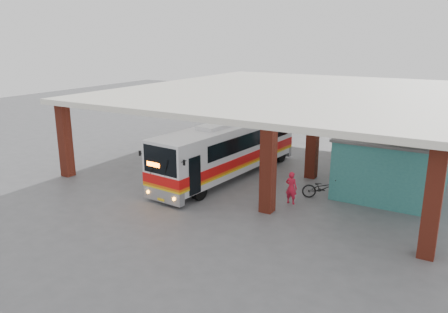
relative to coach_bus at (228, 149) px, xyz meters
name	(u,v)px	position (x,y,z in m)	size (l,w,h in m)	color
ground	(241,183)	(1.23, -0.64, -1.66)	(90.00, 90.00, 0.00)	#515154
brick_columns	(299,132)	(2.66, 4.36, 0.52)	(20.10, 21.60, 4.35)	maroon
canopy_roof	(296,91)	(1.73, 5.86, 2.84)	(21.00, 23.00, 0.30)	silver
shop_building	(397,158)	(8.73, 3.36, -0.09)	(5.20, 8.20, 3.11)	#296867
coach_bus	(228,149)	(0.00, 0.00, 0.00)	(3.38, 11.60, 3.34)	silver
motorcycle	(323,188)	(5.93, -0.63, -1.11)	(0.73, 2.09, 1.10)	black
pedestrian	(291,188)	(4.81, -2.12, -0.84)	(0.60, 0.39, 1.63)	red
red_chair	(355,167)	(6.19, 4.66, -1.32)	(0.45, 0.45, 0.73)	red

